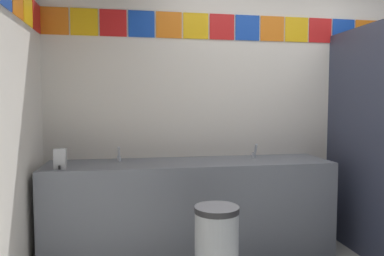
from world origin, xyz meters
The scene contains 6 objects.
wall_back centered at (0.00, 1.45, 1.29)m, with size 4.51×0.09×2.57m.
vanity_counter centered at (-0.97, 1.12, 0.42)m, with size 2.46×0.57×0.83m.
faucet_left centered at (-1.59, 1.21, 0.88)m, with size 0.04×0.10×0.14m.
faucet_right centered at (-0.36, 1.21, 0.88)m, with size 0.04×0.10×0.14m.
soap_dispenser centered at (-2.03, 0.96, 0.91)m, with size 0.09×0.09×0.16m.
trash_bin centered at (-0.92, 0.38, 0.32)m, with size 0.31×0.31×0.64m.
Camera 1 is at (-1.49, -1.95, 1.35)m, focal length 33.75 mm.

